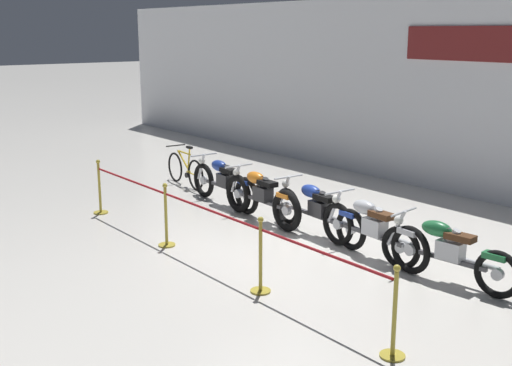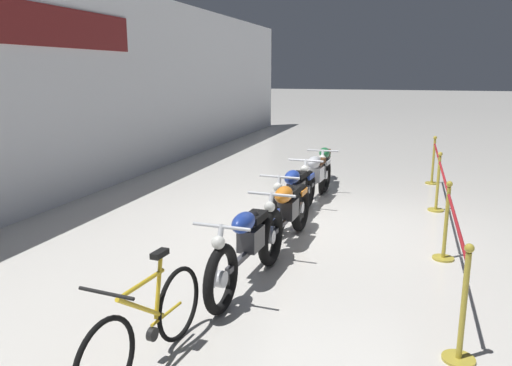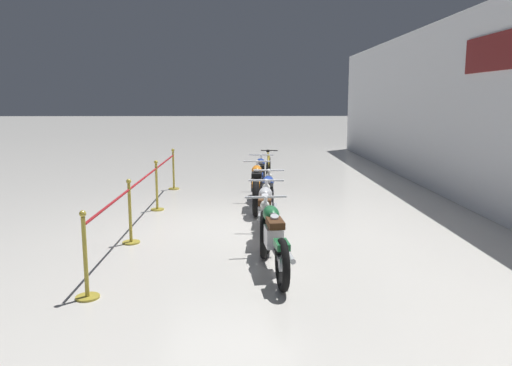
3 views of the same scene
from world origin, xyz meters
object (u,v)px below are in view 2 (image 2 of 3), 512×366
Objects in this scene: motorcycle_silver_3 at (316,177)px; stanchion_far_right at (433,168)px; motorcycle_green_4 at (324,165)px; stanchion_mid_left at (445,233)px; motorcycle_blue_2 at (295,193)px; stanchion_mid_right at (437,191)px; motorcycle_orange_1 at (287,215)px; bicycle at (147,326)px; stanchion_far_left at (448,211)px; motorcycle_blue_0 at (249,244)px.

stanchion_far_right is (2.23, -2.17, -0.12)m from motorcycle_silver_3.
stanchion_mid_left is at bearing -149.53° from motorcycle_green_4.
motorcycle_silver_3 is at bearing 41.29° from stanchion_mid_left.
stanchion_mid_right is (1.28, -2.28, -0.10)m from motorcycle_blue_2.
motorcycle_orange_1 reaches higher than motorcycle_green_4.
stanchion_far_left reaches higher than bicycle.
bicycle is at bearing 156.72° from stanchion_mid_right.
stanchion_far_left is (-2.62, -2.17, 0.22)m from motorcycle_silver_3.
motorcycle_orange_1 is 2.10m from stanchion_mid_left.
stanchion_mid_left and stanchion_far_right have the same top height.
motorcycle_blue_2 is at bearing -2.70° from bicycle.
stanchion_mid_left is at bearing -138.71° from motorcycle_silver_3.
motorcycle_orange_1 is 0.95× the size of motorcycle_blue_2.
bicycle is (-5.82, 0.31, -0.10)m from motorcycle_silver_3.
motorcycle_orange_1 is 3.91m from motorcycle_green_4.
stanchion_far_right reaches higher than motorcycle_orange_1.
motorcycle_orange_1 is 1.04× the size of motorcycle_green_4.
stanchion_mid_right is at bearing -29.55° from motorcycle_blue_0.
motorcycle_blue_2 is 4.22m from stanchion_far_right.
motorcycle_blue_0 is 2.20× the size of stanchion_mid_right.
stanchion_mid_left and stanchion_mid_right have the same top height.
stanchion_far_right reaches higher than bicycle.
motorcycle_blue_0 reaches higher than motorcycle_blue_2.
motorcycle_orange_1 is at bearing -171.92° from motorcycle_blue_2.
motorcycle_silver_3 is 2.14× the size of stanchion_mid_left.
motorcycle_blue_2 is at bearing 63.03° from stanchion_mid_left.
stanchion_mid_right reaches higher than motorcycle_orange_1.
stanchion_mid_left is 2.44m from stanchion_mid_right.
motorcycle_orange_1 is at bearing -178.23° from motorcycle_silver_3.
motorcycle_green_4 is at bearing 112.53° from stanchion_far_right.
bicycle is 0.23× the size of stanchion_far_left.
motorcycle_blue_0 is at bearing -179.87° from motorcycle_green_4.
motorcycle_silver_3 is 2.18m from stanchion_mid_right.
motorcycle_blue_0 is 2.20× the size of stanchion_far_right.
motorcycle_silver_3 is 0.31× the size of stanchion_far_left.
motorcycle_green_4 is (3.91, 0.13, -0.01)m from motorcycle_orange_1.
stanchion_far_left is at bearing -119.70° from motorcycle_blue_2.
stanchion_far_left is at bearing -150.43° from motorcycle_green_4.
motorcycle_blue_2 is 4.51m from bicycle.
stanchion_mid_left is at bearing 0.00° from stanchion_far_left.
stanchion_far_left is 0.37m from stanchion_mid_left.
motorcycle_orange_1 is 0.31× the size of stanchion_far_left.
motorcycle_blue_2 is 2.63m from stanchion_far_left.
motorcycle_silver_3 is at bearing -0.59° from motorcycle_blue_0.
bicycle is at bearing 177.30° from motorcycle_blue_2.
stanchion_mid_left is (0.13, -2.09, -0.11)m from motorcycle_orange_1.
motorcycle_orange_1 is at bearing 89.65° from stanchion_far_left.
stanchion_mid_right is at bearing 180.00° from stanchion_far_right.
motorcycle_silver_3 is (1.32, -0.10, 0.01)m from motorcycle_blue_2.
stanchion_far_left and stanchion_far_right have the same top height.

